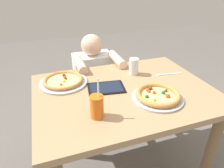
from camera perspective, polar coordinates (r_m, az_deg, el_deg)
name	(u,v)px	position (r m, az deg, el deg)	size (l,w,h in m)	color
ground_plane	(122,167)	(1.84, 2.79, -22.25)	(8.00, 8.00, 0.00)	#66605B
dining_table	(124,105)	(1.40, 3.39, -5.80)	(1.16, 0.86, 0.75)	tan
pizza_near	(158,96)	(1.27, 12.70, -3.18)	(0.31, 0.31, 0.04)	#B7B7BC
pizza_far	(63,81)	(1.45, -13.49, 0.83)	(0.33, 0.33, 0.04)	#B7B7BC
drink_cup_colored	(97,107)	(1.07, -4.24, -6.31)	(0.07, 0.07, 0.23)	orange
water_cup_clear	(134,66)	(1.53, 6.12, 4.99)	(0.07, 0.07, 0.12)	silver
fork	(168,74)	(1.60, 15.41, 2.69)	(0.20, 0.05, 0.00)	silver
tablet	(106,88)	(1.35, -1.68, -1.06)	(0.26, 0.20, 0.01)	black
diner_seated	(94,85)	(2.03, -5.08, -0.37)	(0.39, 0.51, 0.95)	#333847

